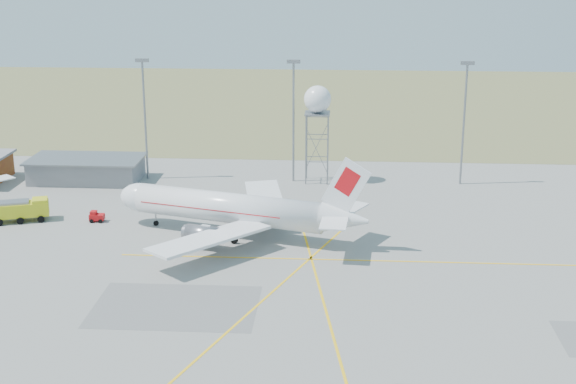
# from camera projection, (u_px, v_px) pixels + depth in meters

# --- Properties ---
(ground) EXTENTS (400.00, 400.00, 0.00)m
(ground) POSITION_uv_depth(u_px,v_px,m) (362.00, 383.00, 72.31)
(ground) COLOR gray
(ground) RESTS_ON ground
(grass_strip) EXTENTS (400.00, 120.00, 0.03)m
(grass_strip) POSITION_uv_depth(u_px,v_px,m) (349.00, 103.00, 206.12)
(grass_strip) COLOR olive
(grass_strip) RESTS_ON ground
(building_grey) EXTENTS (19.00, 10.00, 3.90)m
(building_grey) POSITION_uv_depth(u_px,v_px,m) (87.00, 169.00, 135.68)
(building_grey) COLOR gray
(building_grey) RESTS_ON ground
(mast_a) EXTENTS (2.20, 0.50, 20.50)m
(mast_a) POSITION_uv_depth(u_px,v_px,m) (145.00, 109.00, 134.07)
(mast_a) COLOR gray
(mast_a) RESTS_ON ground
(mast_b) EXTENTS (2.20, 0.50, 20.50)m
(mast_b) POSITION_uv_depth(u_px,v_px,m) (293.00, 111.00, 132.54)
(mast_b) COLOR gray
(mast_b) RESTS_ON ground
(mast_c) EXTENTS (2.20, 0.50, 20.50)m
(mast_c) POSITION_uv_depth(u_px,v_px,m) (464.00, 113.00, 130.82)
(mast_c) COLOR gray
(mast_c) RESTS_ON ground
(airliner_main) EXTENTS (36.02, 34.14, 12.46)m
(airliner_main) POSITION_uv_depth(u_px,v_px,m) (233.00, 209.00, 108.77)
(airliner_main) COLOR white
(airliner_main) RESTS_ON ground
(radar_tower) EXTENTS (4.51, 4.51, 16.31)m
(radar_tower) POSITION_uv_depth(u_px,v_px,m) (317.00, 128.00, 133.14)
(radar_tower) COLOR gray
(radar_tower) RESTS_ON ground
(fire_truck) EXTENTS (8.41, 5.15, 3.19)m
(fire_truck) POSITION_uv_depth(u_px,v_px,m) (22.00, 211.00, 115.30)
(fire_truck) COLOR gold
(fire_truck) RESTS_ON ground
(baggage_tug) EXTENTS (2.06, 1.66, 1.58)m
(baggage_tug) POSITION_uv_depth(u_px,v_px,m) (97.00, 218.00, 115.34)
(baggage_tug) COLOR #B30C10
(baggage_tug) RESTS_ON ground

